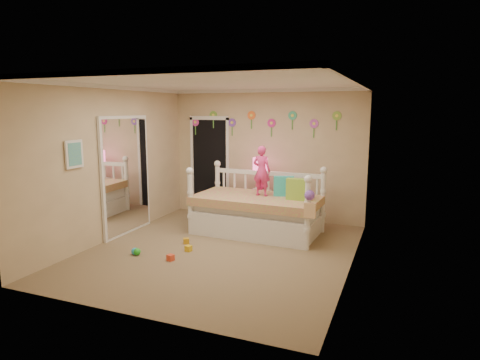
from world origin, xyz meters
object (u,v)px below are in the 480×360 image
at_px(child, 262,171).
at_px(nightstand, 260,206).
at_px(daybed, 257,200).
at_px(table_lamp, 260,169).

height_order(child, nightstand, child).
bearing_deg(child, daybed, 50.17).
bearing_deg(daybed, child, 46.83).
xyz_separation_m(child, table_lamp, (-0.25, 0.66, -0.06)).
xyz_separation_m(daybed, child, (0.06, 0.06, 0.52)).
height_order(child, table_lamp, child).
distance_m(daybed, child, 0.53).
height_order(daybed, nightstand, daybed).
bearing_deg(daybed, nightstand, 107.25).
bearing_deg(nightstand, daybed, -70.93).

